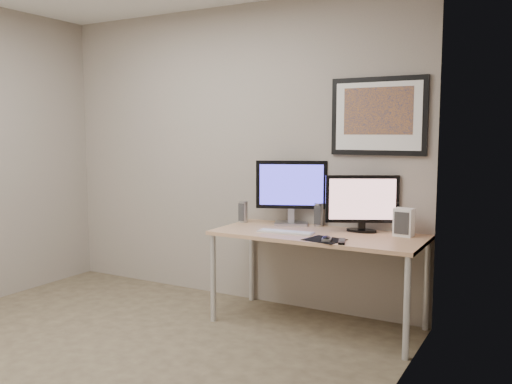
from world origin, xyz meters
TOP-DOWN VIEW (x-y plane):
  - floor at (0.00, 0.00)m, footprint 3.60×3.60m
  - room at (0.00, 0.45)m, footprint 3.60×3.60m
  - desk at (1.00, 1.35)m, footprint 1.60×0.70m
  - framed_art at (1.35, 1.68)m, footprint 0.75×0.04m
  - monitor_large at (0.66, 1.59)m, footprint 0.56×0.28m
  - monitor_tv at (1.27, 1.56)m, footprint 0.51×0.29m
  - speaker_left at (0.25, 1.51)m, footprint 0.08×0.08m
  - speaker_right at (0.88, 1.65)m, footprint 0.09×0.09m
  - keyboard at (0.78, 1.24)m, footprint 0.45×0.16m
  - mousepad at (1.14, 1.12)m, footprint 0.30×0.28m
  - mouse at (1.17, 1.09)m, footprint 0.08×0.11m
  - remote at (1.29, 1.09)m, footprint 0.09×0.17m
  - fan_unit at (1.60, 1.54)m, footprint 0.14×0.11m

SIDE VIEW (x-z plane):
  - floor at x=0.00m, z-range 0.00..0.00m
  - desk at x=1.00m, z-range 0.30..1.03m
  - mousepad at x=1.14m, z-range 0.73..0.73m
  - keyboard at x=0.78m, z-range 0.73..0.75m
  - remote at x=1.29m, z-range 0.73..0.75m
  - mouse at x=1.17m, z-range 0.73..0.77m
  - speaker_left at x=0.25m, z-range 0.73..0.91m
  - speaker_right at x=0.88m, z-range 0.73..0.92m
  - fan_unit at x=1.60m, z-range 0.73..0.94m
  - monitor_tv at x=1.27m, z-range 0.75..1.19m
  - monitor_large at x=0.66m, z-range 0.76..1.29m
  - framed_art at x=1.35m, z-range 1.32..1.92m
  - room at x=0.00m, z-range -0.16..3.44m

